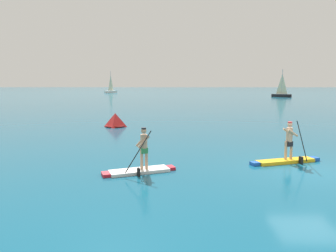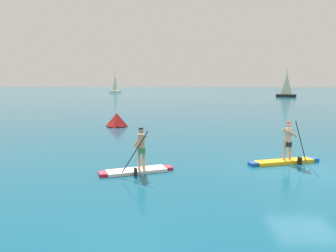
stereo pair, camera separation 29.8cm
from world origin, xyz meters
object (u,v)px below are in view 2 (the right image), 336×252
object	(u,v)px
sailboat_left_horizon	(115,90)
sailboat_right_horizon	(286,93)
race_marker_buoy	(117,121)
paddleboarder_near_left	(138,163)
paddleboarder_mid_center	(286,155)

from	to	relation	value
sailboat_left_horizon	sailboat_right_horizon	world-z (taller)	sailboat_left_horizon
race_marker_buoy	paddleboarder_near_left	bearing A→B (deg)	-74.70
paddleboarder_near_left	sailboat_left_horizon	xyz separation A→B (m)	(-20.81, 93.53, 0.55)
paddleboarder_mid_center	race_marker_buoy	size ratio (longest dim) A/B	2.08
paddleboarder_mid_center	sailboat_right_horizon	world-z (taller)	sailboat_right_horizon
race_marker_buoy	sailboat_right_horizon	size ratio (longest dim) A/B	0.24
sailboat_left_horizon	sailboat_right_horizon	distance (m)	55.85
race_marker_buoy	sailboat_left_horizon	world-z (taller)	sailboat_left_horizon
sailboat_right_horizon	paddleboarder_mid_center	bearing A→B (deg)	100.05
paddleboarder_near_left	sailboat_right_horizon	world-z (taller)	sailboat_right_horizon
paddleboarder_near_left	paddleboarder_mid_center	bearing A→B (deg)	172.62
paddleboarder_near_left	race_marker_buoy	size ratio (longest dim) A/B	1.80
sailboat_left_horizon	paddleboarder_near_left	bearing A→B (deg)	-145.20
paddleboarder_near_left	sailboat_left_horizon	size ratio (longest dim) A/B	0.39
paddleboarder_near_left	paddleboarder_mid_center	distance (m)	6.33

